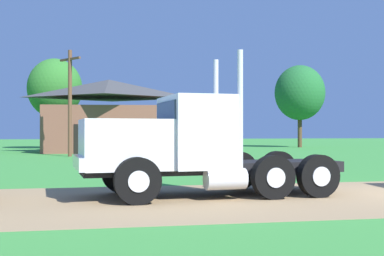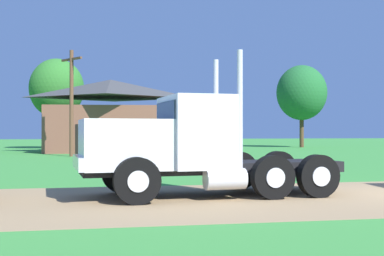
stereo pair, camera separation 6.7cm
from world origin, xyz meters
name	(u,v)px [view 2 (the right image)]	position (x,y,z in m)	size (l,w,h in m)	color
truck_foreground_white	(182,148)	(-5.89, 0.70, 1.26)	(7.09, 3.14, 3.70)	black
shed_building	(111,117)	(-6.67, 30.22, 2.84)	(10.76, 8.48, 5.87)	brown
utility_pole_far	(71,100)	(-9.50, 22.98, 3.78)	(1.41, 1.86, 7.08)	brown
tree_mid	(57,88)	(-11.47, 38.70, 5.76)	(5.15, 5.15, 8.61)	#513823
tree_right	(302,93)	(13.30, 38.54, 5.68)	(5.21, 5.21, 8.56)	#513823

